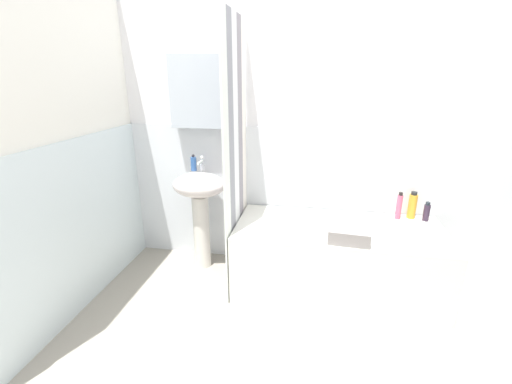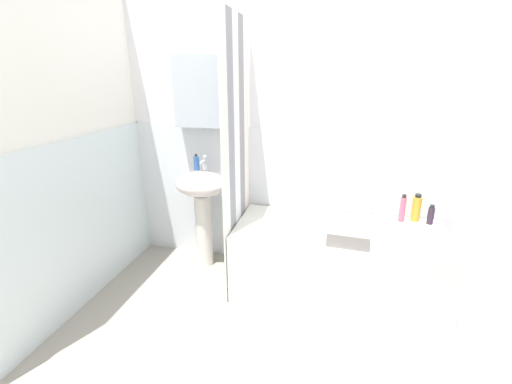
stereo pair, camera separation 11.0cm
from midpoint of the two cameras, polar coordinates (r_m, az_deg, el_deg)
ground_plane at (r=2.24m, az=6.60°, el=-27.87°), size 4.80×5.60×0.04m
wall_back_tiled at (r=2.84m, az=9.40°, el=9.18°), size 3.60×0.18×2.40m
wall_left_tiled at (r=2.57m, az=-28.63°, el=5.62°), size 0.07×1.81×2.40m
sink at (r=2.92m, az=-7.81°, el=-1.07°), size 0.44×0.34×0.84m
faucet at (r=2.91m, az=-7.50°, el=4.76°), size 0.03×0.12×0.12m
soap_dispenser at (r=2.93m, az=-8.74°, el=4.77°), size 0.05×0.05×0.14m
bathtub at (r=2.76m, az=14.36°, el=-10.85°), size 1.53×0.69×0.53m
shower_curtain at (r=2.57m, az=-1.97°, el=5.22°), size 0.01×0.69×2.00m
body_wash_bottle at (r=2.95m, az=27.84°, el=-3.41°), size 0.05×0.05×0.15m
conditioner_bottle at (r=2.95m, az=25.91°, el=-2.45°), size 0.06×0.06×0.22m
shampoo_bottle at (r=2.89m, az=24.02°, el=-2.56°), size 0.04×0.04×0.22m
towel_folded at (r=2.44m, az=16.27°, el=-6.92°), size 0.29×0.25×0.09m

